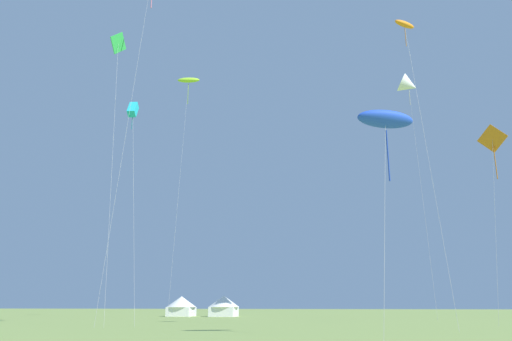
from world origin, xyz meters
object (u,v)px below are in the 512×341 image
(kite_green_diamond, at_px, (118,47))
(festival_tent_left, at_px, (181,305))
(kite_white_delta, at_px, (409,85))
(kite_orange_diamond, at_px, (493,141))
(kite_orange_parafoil, at_px, (405,25))
(kite_lime_parafoil, at_px, (189,81))
(festival_tent_right, at_px, (224,305))
(kite_blue_parafoil, at_px, (385,119))
(kite_cyan_box, at_px, (133,110))

(kite_green_diamond, bearing_deg, festival_tent_left, 98.43)
(kite_white_delta, bearing_deg, kite_orange_diamond, -64.87)
(kite_green_diamond, xyz_separation_m, kite_orange_parafoil, (25.05, -1.61, -1.75))
(kite_lime_parafoil, bearing_deg, festival_tent_right, 77.86)
(kite_green_diamond, xyz_separation_m, kite_orange_diamond, (32.68, 7.20, -8.89))
(festival_tent_right, bearing_deg, kite_blue_parafoil, -64.86)
(kite_white_delta, distance_m, kite_lime_parafoil, 29.07)
(kite_orange_parafoil, xyz_separation_m, kite_lime_parafoil, (-26.12, 23.68, 8.70))
(kite_white_delta, bearing_deg, festival_tent_right, 150.08)
(kite_orange_diamond, bearing_deg, kite_cyan_box, -168.74)
(kite_cyan_box, bearing_deg, kite_orange_diamond, 11.26)
(kite_cyan_box, height_order, kite_lime_parafoil, kite_lime_parafoil)
(kite_green_diamond, height_order, kite_blue_parafoil, kite_green_diamond)
(festival_tent_left, xyz_separation_m, festival_tent_right, (6.35, -0.00, 0.03))
(festival_tent_right, bearing_deg, kite_white_delta, -29.92)
(kite_green_diamond, distance_m, festival_tent_right, 40.54)
(kite_white_delta, height_order, festival_tent_left, kite_white_delta)
(kite_green_diamond, xyz_separation_m, kite_lime_parafoil, (-1.06, 22.07, 6.95))
(kite_orange_parafoil, xyz_separation_m, festival_tent_left, (-30.02, 35.09, -21.11))
(kite_orange_parafoil, distance_m, festival_tent_right, 47.28)
(kite_green_diamond, relative_size, kite_cyan_box, 1.34)
(kite_green_diamond, distance_m, kite_cyan_box, 6.16)
(kite_lime_parafoil, xyz_separation_m, festival_tent_right, (2.45, 11.40, -29.78))
(kite_orange_diamond, bearing_deg, festival_tent_right, 139.98)
(kite_lime_parafoil, height_order, festival_tent_left, kite_lime_parafoil)
(kite_green_diamond, bearing_deg, kite_blue_parafoil, -26.88)
(kite_cyan_box, relative_size, kite_blue_parafoil, 1.61)
(kite_orange_parafoil, height_order, kite_lime_parafoil, kite_lime_parafoil)
(kite_green_diamond, xyz_separation_m, kite_cyan_box, (1.40, 0.97, -5.91))
(kite_white_delta, relative_size, kite_lime_parafoil, 0.87)
(kite_blue_parafoil, height_order, festival_tent_left, kite_blue_parafoil)
(kite_cyan_box, distance_m, kite_lime_parafoil, 24.83)
(kite_white_delta, height_order, kite_lime_parafoil, kite_lime_parafoil)
(kite_white_delta, xyz_separation_m, kite_cyan_box, (-25.97, -17.55, -7.96))
(festival_tent_left, bearing_deg, kite_blue_parafoil, -58.58)
(kite_orange_parafoil, bearing_deg, kite_orange_diamond, 49.15)
(kite_orange_parafoil, xyz_separation_m, kite_blue_parafoil, (-2.62, -9.76, -11.25))
(kite_orange_diamond, bearing_deg, festival_tent_left, 145.09)
(kite_white_delta, xyz_separation_m, kite_lime_parafoil, (-28.43, 3.55, 4.90))
(kite_white_delta, relative_size, kite_orange_parafoil, 1.20)
(kite_green_diamond, height_order, kite_orange_diamond, kite_green_diamond)
(kite_cyan_box, distance_m, kite_blue_parafoil, 25.39)
(kite_lime_parafoil, xyz_separation_m, festival_tent_left, (-3.90, 11.40, -29.81))
(kite_orange_parafoil, relative_size, kite_cyan_box, 1.20)
(kite_orange_parafoil, bearing_deg, festival_tent_right, 124.00)
(kite_lime_parafoil, relative_size, festival_tent_right, 7.21)
(kite_green_diamond, bearing_deg, kite_orange_parafoil, -3.69)
(kite_cyan_box, xyz_separation_m, kite_orange_diamond, (31.27, 6.23, -2.97))
(festival_tent_left, bearing_deg, kite_green_diamond, -81.57)
(kite_white_delta, height_order, kite_blue_parafoil, kite_white_delta)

